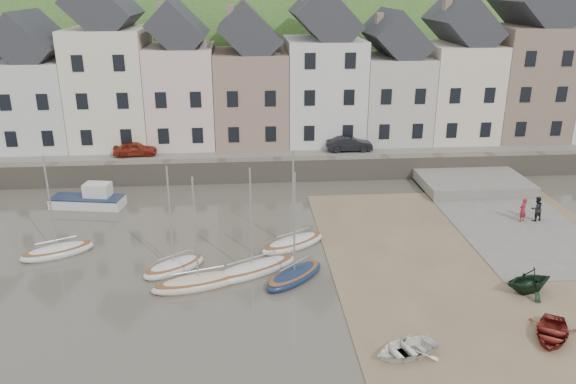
{
  "coord_description": "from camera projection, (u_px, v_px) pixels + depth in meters",
  "views": [
    {
      "loc": [
        -2.59,
        -26.91,
        15.11
      ],
      "look_at": [
        0.0,
        6.0,
        3.0
      ],
      "focal_mm": 35.8,
      "sensor_mm": 36.0,
      "label": 1
    }
  ],
  "objects": [
    {
      "name": "ground",
      "position": [
        297.0,
        283.0,
        30.58
      ],
      "size": [
        160.0,
        160.0,
        0.0
      ],
      "primitive_type": "plane",
      "color": "#433F35",
      "rests_on": "ground"
    },
    {
      "name": "quay_land",
      "position": [
        269.0,
        127.0,
        60.27
      ],
      "size": [
        90.0,
        30.0,
        1.5
      ],
      "primitive_type": "cube",
      "color": "#355622",
      "rests_on": "ground"
    },
    {
      "name": "quay_street",
      "position": [
        275.0,
        150.0,
        49.24
      ],
      "size": [
        70.0,
        7.0,
        0.1
      ],
      "primitive_type": "cube",
      "color": "slate",
      "rests_on": "quay_land"
    },
    {
      "name": "seawall",
      "position": [
        277.0,
        170.0,
        46.18
      ],
      "size": [
        70.0,
        1.2,
        1.8
      ],
      "primitive_type": "cube",
      "color": "slate",
      "rests_on": "ground"
    },
    {
      "name": "beach",
      "position": [
        497.0,
        275.0,
        31.38
      ],
      "size": [
        18.0,
        26.0,
        0.06
      ],
      "primitive_type": "cube",
      "color": "brown",
      "rests_on": "ground"
    },
    {
      "name": "slipway",
      "position": [
        504.0,
        216.0,
        39.16
      ],
      "size": [
        8.0,
        18.0,
        0.12
      ],
      "primitive_type": "cube",
      "color": "slate",
      "rests_on": "ground"
    },
    {
      "name": "hillside",
      "position": [
        231.0,
        200.0,
        92.56
      ],
      "size": [
        134.4,
        84.0,
        84.0
      ],
      "color": "#355622",
      "rests_on": "ground"
    },
    {
      "name": "townhouse_terrace",
      "position": [
        292.0,
        76.0,
        50.65
      ],
      "size": [
        61.05,
        8.0,
        13.93
      ],
      "color": "silver",
      "rests_on": "quay_land"
    },
    {
      "name": "sailboat_0",
      "position": [
        57.0,
        251.0,
        33.68
      ],
      "size": [
        4.41,
        3.21,
        6.32
      ],
      "color": "silver",
      "rests_on": "ground"
    },
    {
      "name": "sailboat_1",
      "position": [
        174.0,
        266.0,
        31.84
      ],
      "size": [
        3.91,
        3.46,
        6.32
      ],
      "color": "silver",
      "rests_on": "ground"
    },
    {
      "name": "sailboat_2",
      "position": [
        199.0,
        282.0,
        30.19
      ],
      "size": [
        5.22,
        2.86,
        6.32
      ],
      "color": "beige",
      "rests_on": "ground"
    },
    {
      "name": "sailboat_3",
      "position": [
        293.0,
        243.0,
        34.72
      ],
      "size": [
        4.59,
        3.64,
        6.32
      ],
      "color": "silver",
      "rests_on": "ground"
    },
    {
      "name": "sailboat_4",
      "position": [
        252.0,
        269.0,
        31.53
      ],
      "size": [
        5.63,
        3.98,
        6.32
      ],
      "color": "silver",
      "rests_on": "ground"
    },
    {
      "name": "sailboat_5",
      "position": [
        294.0,
        275.0,
        30.89
      ],
      "size": [
        4.06,
        4.04,
        6.32
      ],
      "color": "#142340",
      "rests_on": "ground"
    },
    {
      "name": "motorboat_2",
      "position": [
        90.0,
        199.0,
        40.84
      ],
      "size": [
        5.33,
        2.59,
        1.7
      ],
      "color": "silver",
      "rests_on": "ground"
    },
    {
      "name": "rowboat_white",
      "position": [
        406.0,
        349.0,
        24.51
      ],
      "size": [
        3.4,
        2.89,
        0.6
      ],
      "primitive_type": "imported",
      "rotation": [
        0.0,
        0.0,
        -1.23
      ],
      "color": "white",
      "rests_on": "beach"
    },
    {
      "name": "rowboat_green",
      "position": [
        529.0,
        280.0,
        29.38
      ],
      "size": [
        3.1,
        2.84,
        1.39
      ],
      "primitive_type": "imported",
      "rotation": [
        0.0,
        0.0,
        -1.33
      ],
      "color": "black",
      "rests_on": "beach"
    },
    {
      "name": "rowboat_red",
      "position": [
        551.0,
        332.0,
        25.66
      ],
      "size": [
        3.38,
        3.64,
        0.62
      ],
      "primitive_type": "imported",
      "rotation": [
        0.0,
        0.0,
        -0.56
      ],
      "color": "maroon",
      "rests_on": "beach"
    },
    {
      "name": "person_red",
      "position": [
        523.0,
        210.0,
        37.96
      ],
      "size": [
        0.71,
        0.62,
        1.63
      ],
      "primitive_type": "imported",
      "rotation": [
        0.0,
        0.0,
        3.62
      ],
      "color": "maroon",
      "rests_on": "slipway"
    },
    {
      "name": "person_dark",
      "position": [
        537.0,
        209.0,
        38.05
      ],
      "size": [
        0.94,
        0.8,
        1.69
      ],
      "primitive_type": "imported",
      "rotation": [
        0.0,
        0.0,
        3.35
      ],
      "color": "black",
      "rests_on": "slipway"
    },
    {
      "name": "car_left",
      "position": [
        135.0,
        149.0,
        47.22
      ],
      "size": [
        3.59,
        1.65,
        1.19
      ],
      "primitive_type": "imported",
      "rotation": [
        0.0,
        0.0,
        1.64
      ],
      "color": "maroon",
      "rests_on": "quay_street"
    },
    {
      "name": "car_right",
      "position": [
        349.0,
        144.0,
        48.53
      ],
      "size": [
        3.88,
        1.39,
        1.27
      ],
      "primitive_type": "imported",
      "rotation": [
        0.0,
        0.0,
        1.58
      ],
      "color": "black",
      "rests_on": "quay_street"
    }
  ]
}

